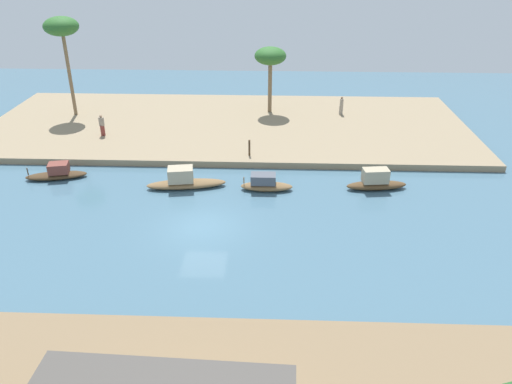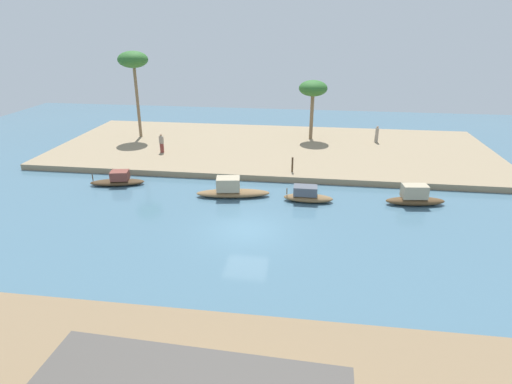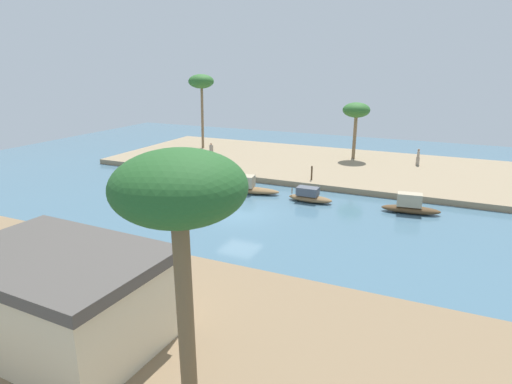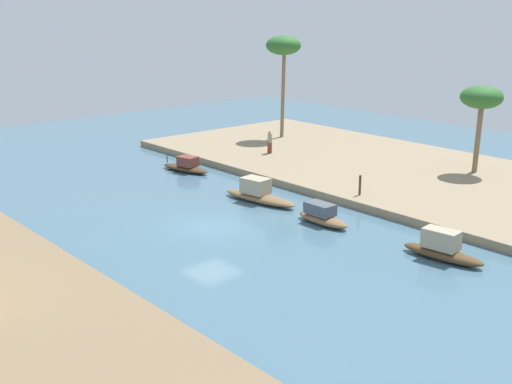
# 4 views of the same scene
# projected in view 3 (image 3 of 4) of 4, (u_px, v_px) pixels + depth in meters

# --- Properties ---
(river_water) EXTENTS (69.89, 69.89, 0.00)m
(river_water) POSITION_uv_depth(u_px,v_px,m) (240.00, 214.00, 28.92)
(river_water) COLOR #476B7F
(river_water) RESTS_ON ground
(riverbank_left) EXTENTS (38.78, 15.76, 0.46)m
(riverbank_left) POSITION_uv_depth(u_px,v_px,m) (311.00, 163.00, 42.42)
(riverbank_left) COLOR #937F60
(riverbank_left) RESTS_ON ground
(riverbank_right) EXTENTS (38.78, 15.76, 0.46)m
(riverbank_right) POSITION_uv_depth(u_px,v_px,m) (42.00, 342.00, 15.30)
(riverbank_right) COLOR #846B4C
(riverbank_right) RESTS_ON ground
(sampan_downstream_large) EXTENTS (4.00, 1.88, 1.06)m
(sampan_downstream_large) POSITION_uv_depth(u_px,v_px,m) (163.00, 174.00, 37.83)
(sampan_downstream_large) COLOR #47331E
(sampan_downstream_large) RESTS_ON river_water
(sampan_with_red_awning) EXTENTS (3.88, 1.41, 1.36)m
(sampan_with_red_awning) POSITION_uv_depth(u_px,v_px,m) (410.00, 206.00, 28.99)
(sampan_with_red_awning) COLOR brown
(sampan_with_red_awning) RESTS_ON river_water
(sampan_upstream_small) EXTENTS (3.22, 1.08, 1.06)m
(sampan_upstream_small) POSITION_uv_depth(u_px,v_px,m) (309.00, 196.00, 31.41)
(sampan_upstream_small) COLOR brown
(sampan_upstream_small) RESTS_ON river_water
(sampan_near_left_bank) EXTENTS (5.08, 1.91, 1.36)m
(sampan_near_left_bank) POSITION_uv_depth(u_px,v_px,m) (247.00, 187.00, 33.52)
(sampan_near_left_bank) COLOR brown
(sampan_near_left_bank) RESTS_ON river_water
(person_on_near_bank) EXTENTS (0.44, 0.44, 1.65)m
(person_on_near_bank) POSITION_uv_depth(u_px,v_px,m) (211.00, 152.00, 43.02)
(person_on_near_bank) COLOR brown
(person_on_near_bank) RESTS_ON riverbank_left
(person_by_mooring) EXTENTS (0.35, 0.41, 1.55)m
(person_by_mooring) POSITION_uv_depth(u_px,v_px,m) (418.00, 158.00, 40.57)
(person_by_mooring) COLOR gray
(person_by_mooring) RESTS_ON riverbank_left
(mooring_post) EXTENTS (0.14, 0.14, 1.14)m
(mooring_post) POSITION_uv_depth(u_px,v_px,m) (312.00, 173.00, 35.49)
(mooring_post) COLOR #4C3823
(mooring_post) RESTS_ON riverbank_left
(palm_tree_left_near) EXTENTS (2.65, 2.65, 5.52)m
(palm_tree_left_near) POSITION_uv_depth(u_px,v_px,m) (356.00, 111.00, 42.34)
(palm_tree_left_near) COLOR #7F6647
(palm_tree_left_near) RESTS_ON riverbank_left
(palm_tree_left_far) EXTENTS (2.76, 2.76, 8.03)m
(palm_tree_left_far) POSITION_uv_depth(u_px,v_px,m) (201.00, 83.00, 47.05)
(palm_tree_left_far) COLOR #7F6647
(palm_tree_left_far) RESTS_ON riverbank_left
(palm_tree_right_short) EXTENTS (2.48, 2.48, 7.76)m
(palm_tree_right_short) POSITION_uv_depth(u_px,v_px,m) (180.00, 203.00, 7.80)
(palm_tree_right_short) COLOR brown
(palm_tree_right_short) RESTS_ON riverbank_right
(riverside_building) EXTENTS (7.17, 4.99, 3.27)m
(riverside_building) POSITION_uv_depth(u_px,v_px,m) (60.00, 297.00, 14.58)
(riverside_building) COLOR beige
(riverside_building) RESTS_ON riverbank_right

